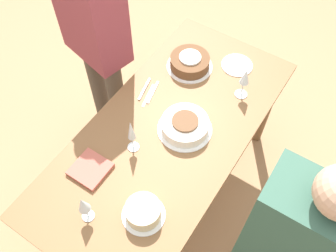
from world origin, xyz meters
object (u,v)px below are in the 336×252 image
cake_center_white (185,125)px  person_watching (292,247)px  cake_front_chocolate (190,62)px  wine_glass_extra (245,78)px  wine_glass_near (83,205)px  wine_glass_far (131,132)px  person_cutting (93,25)px  cake_back_decorated (143,212)px

cake_center_white → person_watching: (0.33, 0.71, 0.11)m
cake_front_chocolate → wine_glass_extra: size_ratio=1.36×
person_watching → wine_glass_near: bearing=20.9°
wine_glass_near → wine_glass_extra: bearing=165.9°
wine_glass_extra → cake_center_white: bearing=-20.5°
cake_front_chocolate → person_watching: bearing=51.6°
cake_center_white → wine_glass_extra: bearing=159.5°
wine_glass_far → wine_glass_extra: 0.69m
cake_center_white → wine_glass_far: size_ratio=1.29×
person_cutting → person_watching: bearing=-6.2°
cake_center_white → wine_glass_extra: 0.42m
wine_glass_far → person_cutting: 0.69m
cake_center_white → wine_glass_near: (0.66, -0.12, 0.10)m
wine_glass_far → person_watching: (0.09, 0.87, -0.00)m
cake_center_white → wine_glass_near: wine_glass_near is taller
wine_glass_near → wine_glass_extra: (-1.03, 0.26, 0.01)m
cake_center_white → cake_back_decorated: cake_back_decorated is taller
cake_back_decorated → person_watching: person_watching is taller
cake_front_chocolate → wine_glass_far: 0.65m
wine_glass_far → wine_glass_near: bearing=6.2°
wine_glass_near → wine_glass_far: 0.42m
person_cutting → cake_front_chocolate: bearing=38.2°
wine_glass_extra → wine_glass_near: bearing=-14.1°
cake_center_white → cake_back_decorated: size_ratio=1.44×
cake_center_white → wine_glass_near: 0.67m
wine_glass_far → cake_center_white: bearing=145.9°
wine_glass_extra → person_cutting: person_cutting is taller
wine_glass_near → cake_center_white: bearing=169.8°
cake_center_white → person_cutting: bearing=-103.0°
wine_glass_far → person_cutting: (-0.41, -0.55, 0.11)m
wine_glass_near → person_cutting: 1.02m
wine_glass_extra → person_watching: 0.91m
cake_center_white → person_watching: bearing=65.0°
cake_center_white → cake_back_decorated: (0.51, 0.09, 0.01)m
wine_glass_far → person_watching: person_watching is taller
wine_glass_near → wine_glass_far: wine_glass_far is taller
person_watching → wine_glass_far: bearing=-6.4°
wine_glass_far → wine_glass_extra: (-0.62, 0.31, -0.01)m
cake_front_chocolate → person_cutting: size_ratio=0.16×
cake_center_white → person_watching: size_ratio=0.19×
wine_glass_far → person_cutting: person_cutting is taller
cake_center_white → cake_front_chocolate: (-0.40, -0.22, 0.00)m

